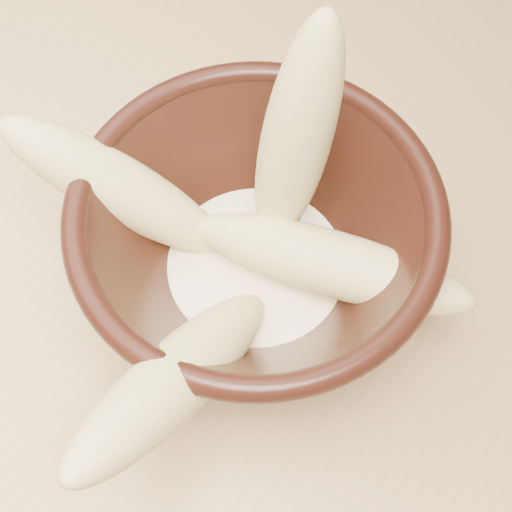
% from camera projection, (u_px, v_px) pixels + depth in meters
% --- Properties ---
extents(table, '(1.20, 0.80, 0.75)m').
position_uv_depth(table, '(255.00, 200.00, 0.63)').
color(table, tan).
rests_on(table, ground).
extents(bowl, '(0.22, 0.22, 0.12)m').
position_uv_depth(bowl, '(256.00, 248.00, 0.44)').
color(bowl, black).
rests_on(bowl, table).
extents(milk_puddle, '(0.12, 0.12, 0.02)m').
position_uv_depth(milk_puddle, '(256.00, 269.00, 0.47)').
color(milk_puddle, '#F9E8C8').
rests_on(milk_puddle, bowl).
extents(banana_upright, '(0.04, 0.08, 0.18)m').
position_uv_depth(banana_upright, '(296.00, 142.00, 0.41)').
color(banana_upright, '#C7BE76').
rests_on(banana_upright, bowl).
extents(banana_left, '(0.15, 0.10, 0.13)m').
position_uv_depth(banana_left, '(119.00, 189.00, 0.43)').
color(banana_left, '#C7BE76').
rests_on(banana_left, bowl).
extents(banana_across, '(0.18, 0.09, 0.06)m').
position_uv_depth(banana_across, '(329.00, 263.00, 0.43)').
color(banana_across, '#C7BE76').
rests_on(banana_across, bowl).
extents(banana_front, '(0.06, 0.18, 0.13)m').
position_uv_depth(banana_front, '(179.00, 375.00, 0.38)').
color(banana_front, '#C7BE76').
rests_on(banana_front, bowl).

